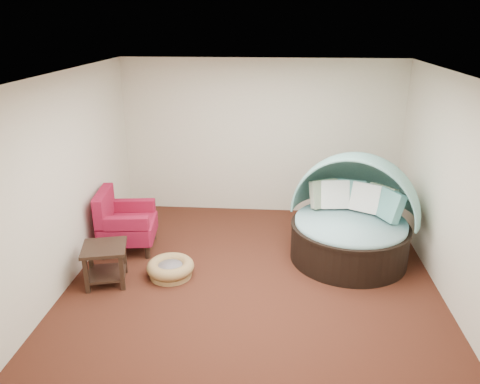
# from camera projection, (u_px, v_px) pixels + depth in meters

# --- Properties ---
(floor) EXTENTS (5.00, 5.00, 0.00)m
(floor) POSITION_uv_depth(u_px,v_px,m) (253.00, 277.00, 6.60)
(floor) COLOR #4A2215
(floor) RESTS_ON ground
(wall_back) EXTENTS (5.00, 0.00, 5.00)m
(wall_back) POSITION_uv_depth(u_px,v_px,m) (261.00, 138.00, 8.45)
(wall_back) COLOR beige
(wall_back) RESTS_ON floor
(wall_front) EXTENTS (5.00, 0.00, 5.00)m
(wall_front) POSITION_uv_depth(u_px,v_px,m) (238.00, 285.00, 3.78)
(wall_front) COLOR beige
(wall_front) RESTS_ON floor
(wall_left) EXTENTS (0.00, 5.00, 5.00)m
(wall_left) POSITION_uv_depth(u_px,v_px,m) (69.00, 178.00, 6.30)
(wall_left) COLOR beige
(wall_left) RESTS_ON floor
(wall_right) EXTENTS (0.00, 5.00, 5.00)m
(wall_right) POSITION_uv_depth(u_px,v_px,m) (451.00, 189.00, 5.92)
(wall_right) COLOR beige
(wall_right) RESTS_ON floor
(ceiling) EXTENTS (5.00, 5.00, 0.00)m
(ceiling) POSITION_uv_depth(u_px,v_px,m) (255.00, 74.00, 5.62)
(ceiling) COLOR white
(ceiling) RESTS_ON wall_back
(canopy_daybed) EXTENTS (2.27, 2.24, 1.60)m
(canopy_daybed) POSITION_uv_depth(u_px,v_px,m) (353.00, 211.00, 6.93)
(canopy_daybed) COLOR black
(canopy_daybed) RESTS_ON floor
(pet_basket) EXTENTS (0.85, 0.85, 0.23)m
(pet_basket) POSITION_uv_depth(u_px,v_px,m) (171.00, 268.00, 6.58)
(pet_basket) COLOR olive
(pet_basket) RESTS_ON floor
(red_armchair) EXTENTS (0.93, 0.93, 0.98)m
(red_armchair) POSITION_uv_depth(u_px,v_px,m) (123.00, 222.00, 7.26)
(red_armchair) COLOR black
(red_armchair) RESTS_ON floor
(side_table) EXTENTS (0.70, 0.70, 0.55)m
(side_table) POSITION_uv_depth(u_px,v_px,m) (105.00, 259.00, 6.35)
(side_table) COLOR black
(side_table) RESTS_ON floor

